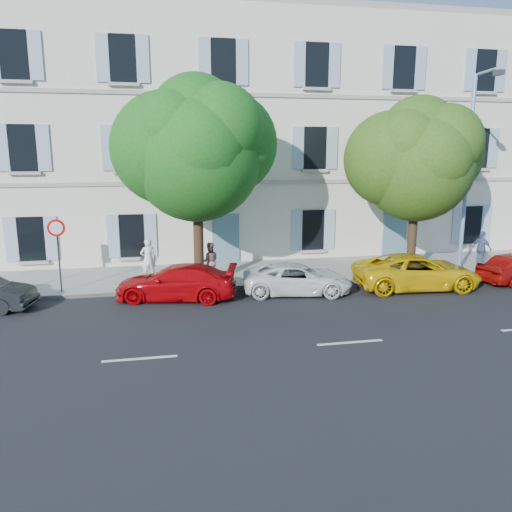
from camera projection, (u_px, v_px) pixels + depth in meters
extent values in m
plane|color=black|center=(309.00, 302.00, 18.42)|extent=(90.00, 90.00, 0.00)
cube|color=#A09E96|center=(281.00, 272.00, 22.67)|extent=(36.00, 4.50, 0.15)
cube|color=#9E998E|center=(293.00, 284.00, 20.59)|extent=(36.00, 0.16, 0.16)
cube|color=silver|center=(256.00, 141.00, 26.95)|extent=(28.00, 7.00, 12.00)
imported|color=#B1050A|center=(176.00, 282.00, 18.71)|extent=(4.81, 2.80, 1.31)
imported|color=white|center=(297.00, 279.00, 19.45)|extent=(4.49, 2.60, 1.18)
imported|color=#E1B309|center=(417.00, 272.00, 20.13)|extent=(5.21, 2.71, 1.40)
cylinder|color=#3A2819|center=(199.00, 245.00, 20.07)|extent=(0.40, 0.40, 3.22)
ellipsoid|color=#22721D|center=(196.00, 156.00, 19.33)|extent=(5.15, 5.15, 5.67)
cylinder|color=#3A2819|center=(412.00, 241.00, 21.88)|extent=(0.39, 0.39, 2.93)
ellipsoid|color=#3F6A1B|center=(417.00, 165.00, 21.20)|extent=(4.76, 4.76, 5.23)
cylinder|color=#383A3D|center=(59.00, 261.00, 19.04)|extent=(0.07, 0.07, 2.38)
cylinder|color=red|center=(56.00, 228.00, 18.74)|extent=(0.65, 0.12, 0.65)
cylinder|color=#7293BF|center=(467.00, 176.00, 21.94)|extent=(0.17, 0.17, 8.50)
cylinder|color=#7293BF|center=(487.00, 71.00, 20.33)|extent=(0.33, 1.49, 0.11)
cube|color=#383A3D|center=(499.00, 73.00, 19.65)|extent=(0.33, 0.51, 0.19)
imported|color=white|center=(148.00, 259.00, 20.94)|extent=(0.70, 0.53, 1.73)
imported|color=#AA706C|center=(210.00, 262.00, 20.77)|extent=(0.79, 0.62, 1.62)
imported|color=#4D5E8E|center=(482.00, 249.00, 23.32)|extent=(0.75, 1.05, 1.66)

